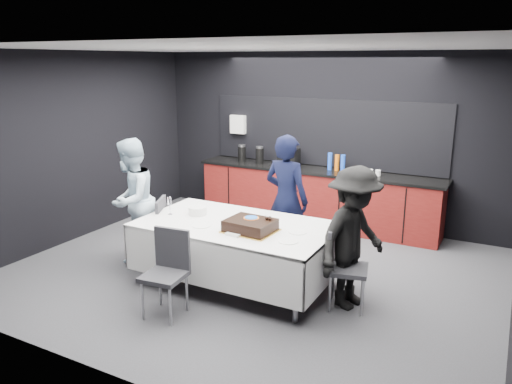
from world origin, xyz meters
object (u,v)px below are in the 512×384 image
plate_stack (198,211)px  chair_right (341,261)px  chair_left (154,227)px  person_right (353,238)px  champagne_flute (170,202)px  party_table (236,234)px  person_left (131,200)px  chair_near (168,266)px  person_center (286,200)px  cake_assembly (250,226)px

plate_stack → chair_right: size_ratio=0.25×
chair_left → person_right: 2.66m
champagne_flute → person_right: size_ratio=0.14×
party_table → champagne_flute: champagne_flute is taller
plate_stack → person_left: 1.05m
chair_near → chair_right: bearing=32.0°
chair_near → person_right: (1.69, 1.08, 0.26)m
chair_left → person_center: size_ratio=0.53×
champagne_flute → person_center: bearing=41.4°
plate_stack → chair_near: size_ratio=0.25×
chair_right → chair_near: bearing=-148.0°
chair_right → person_left: size_ratio=0.55×
cake_assembly → chair_right: size_ratio=0.63×
champagne_flute → person_right: 2.32m
person_center → champagne_flute: bearing=49.3°
plate_stack → person_left: size_ratio=0.14×
person_center → chair_right: bearing=148.4°
person_right → champagne_flute: bearing=113.3°
party_table → plate_stack: plate_stack is taller
chair_left → party_table: bearing=0.8°
party_table → chair_near: chair_near is taller
cake_assembly → person_center: 1.10m
person_left → chair_near: bearing=39.7°
chair_left → person_center: bearing=32.6°
cake_assembly → plate_stack: cake_assembly is taller
party_table → person_center: size_ratio=1.33×
party_table → champagne_flute: bearing=-174.9°
plate_stack → chair_left: (-0.64, -0.10, -0.30)m
chair_left → cake_assembly: bearing=-5.6°
party_table → champagne_flute: (-0.92, -0.08, 0.30)m
champagne_flute → person_right: person_right is taller
champagne_flute → person_center: person_center is taller
plate_stack → person_center: person_center is taller
champagne_flute → party_table: bearing=5.1°
chair_near → chair_left: bearing=135.7°
party_table → person_left: size_ratio=1.39×
cake_assembly → chair_near: 1.02m
party_table → chair_near: size_ratio=2.51×
party_table → chair_left: size_ratio=2.51×
chair_right → party_table: bearing=-177.9°
cake_assembly → chair_left: bearing=174.4°
chair_left → chair_near: (0.95, -0.93, 0.00)m
champagne_flute → chair_right: champagne_flute is taller
cake_assembly → person_left: size_ratio=0.35×
champagne_flute → chair_near: 1.14m
party_table → person_right: (1.39, 0.13, 0.15)m
plate_stack → chair_right: chair_right is taller
chair_right → person_right: (0.10, 0.08, 0.26)m
champagne_flute → chair_left: bearing=169.2°
cake_assembly → person_left: bearing=173.7°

